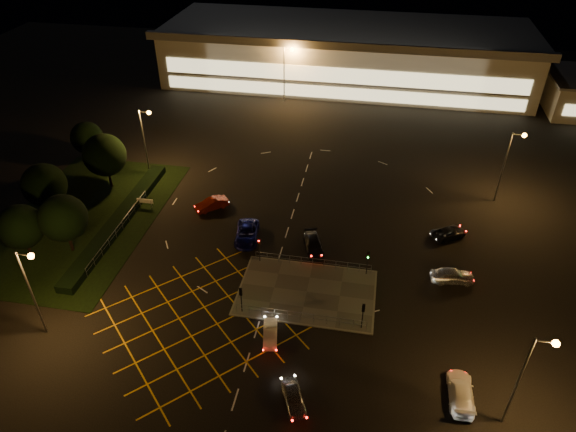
% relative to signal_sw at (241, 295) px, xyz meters
% --- Properties ---
extents(ground, '(180.00, 180.00, 0.00)m').
position_rel_signal_sw_xyz_m(ground, '(4.00, 5.99, -2.37)').
color(ground, black).
rests_on(ground, ground).
extents(pedestrian_island, '(14.00, 9.00, 0.12)m').
position_rel_signal_sw_xyz_m(pedestrian_island, '(6.00, 3.99, -2.31)').
color(pedestrian_island, '#4C4944').
rests_on(pedestrian_island, ground).
extents(grass_verge, '(18.00, 30.00, 0.08)m').
position_rel_signal_sw_xyz_m(grass_verge, '(-24.00, 11.99, -2.33)').
color(grass_verge, black).
rests_on(grass_verge, ground).
extents(hedge, '(2.00, 26.00, 1.00)m').
position_rel_signal_sw_xyz_m(hedge, '(-19.00, 11.99, -1.87)').
color(hedge, black).
rests_on(hedge, ground).
extents(supermarket, '(72.00, 26.50, 10.50)m').
position_rel_signal_sw_xyz_m(supermarket, '(4.00, 67.95, 2.95)').
color(supermarket, beige).
rests_on(supermarket, ground).
extents(streetlight_sw, '(1.78, 0.56, 10.03)m').
position_rel_signal_sw_xyz_m(streetlight_sw, '(-17.56, -6.01, 4.20)').
color(streetlight_sw, slate).
rests_on(streetlight_sw, ground).
extents(streetlight_se, '(1.78, 0.56, 10.03)m').
position_rel_signal_sw_xyz_m(streetlight_se, '(24.44, -8.01, 4.20)').
color(streetlight_se, slate).
rests_on(streetlight_se, ground).
extents(streetlight_nw, '(1.78, 0.56, 10.03)m').
position_rel_signal_sw_xyz_m(streetlight_nw, '(-19.56, 23.99, 4.20)').
color(streetlight_nw, slate).
rests_on(streetlight_nw, ground).
extents(streetlight_ne, '(1.78, 0.56, 10.03)m').
position_rel_signal_sw_xyz_m(streetlight_ne, '(28.44, 25.99, 4.20)').
color(streetlight_ne, slate).
rests_on(streetlight_ne, ground).
extents(streetlight_far_left, '(1.78, 0.56, 10.03)m').
position_rel_signal_sw_xyz_m(streetlight_far_left, '(-5.56, 53.99, 4.20)').
color(streetlight_far_left, slate).
rests_on(streetlight_far_left, ground).
extents(streetlight_far_right, '(1.78, 0.56, 10.03)m').
position_rel_signal_sw_xyz_m(streetlight_far_right, '(34.44, 55.99, 4.20)').
color(streetlight_far_right, slate).
rests_on(streetlight_far_right, ground).
extents(signal_sw, '(0.28, 0.30, 3.15)m').
position_rel_signal_sw_xyz_m(signal_sw, '(0.00, 0.00, 0.00)').
color(signal_sw, black).
rests_on(signal_sw, pedestrian_island).
extents(signal_se, '(0.28, 0.30, 3.15)m').
position_rel_signal_sw_xyz_m(signal_se, '(12.00, 0.00, 0.00)').
color(signal_se, black).
rests_on(signal_se, pedestrian_island).
extents(signal_nw, '(0.28, 0.30, 3.15)m').
position_rel_signal_sw_xyz_m(signal_nw, '(0.00, 7.99, 0.00)').
color(signal_nw, black).
rests_on(signal_nw, pedestrian_island).
extents(signal_ne, '(0.28, 0.30, 3.15)m').
position_rel_signal_sw_xyz_m(signal_ne, '(12.00, 7.99, 0.00)').
color(signal_ne, black).
rests_on(signal_ne, pedestrian_island).
extents(tree_a, '(5.04, 5.04, 6.86)m').
position_rel_signal_sw_xyz_m(tree_a, '(-26.00, 3.99, 1.97)').
color(tree_a, black).
rests_on(tree_a, ground).
extents(tree_b, '(5.40, 5.40, 7.35)m').
position_rel_signal_sw_xyz_m(tree_b, '(-28.00, 11.99, 2.28)').
color(tree_b, black).
rests_on(tree_b, ground).
extents(tree_c, '(5.76, 5.76, 7.84)m').
position_rel_signal_sw_xyz_m(tree_c, '(-24.00, 19.99, 2.59)').
color(tree_c, black).
rests_on(tree_c, ground).
extents(tree_d, '(4.68, 4.68, 6.37)m').
position_rel_signal_sw_xyz_m(tree_d, '(-30.00, 25.99, 1.65)').
color(tree_d, black).
rests_on(tree_d, ground).
extents(tree_e, '(5.40, 5.40, 7.35)m').
position_rel_signal_sw_xyz_m(tree_e, '(-22.00, 5.99, 2.28)').
color(tree_e, black).
rests_on(tree_e, ground).
extents(car_near_silver, '(3.00, 4.23, 1.34)m').
position_rel_signal_sw_xyz_m(car_near_silver, '(6.93, -9.35, -1.70)').
color(car_near_silver, '#B4B6BC').
rests_on(car_near_silver, ground).
extents(car_queue_white, '(1.95, 3.88, 1.22)m').
position_rel_signal_sw_xyz_m(car_queue_white, '(3.52, -2.77, -1.76)').
color(car_queue_white, silver).
rests_on(car_queue_white, ground).
extents(car_left_blue, '(3.46, 6.02, 1.58)m').
position_rel_signal_sw_xyz_m(car_left_blue, '(-2.49, 11.86, -1.58)').
color(car_left_blue, '#0E1057').
rests_on(car_left_blue, ground).
extents(car_far_dkgrey, '(3.25, 5.05, 1.36)m').
position_rel_signal_sw_xyz_m(car_far_dkgrey, '(5.63, 11.40, -1.69)').
color(car_far_dkgrey, black).
rests_on(car_far_dkgrey, ground).
extents(car_right_silver, '(4.86, 2.49, 1.58)m').
position_rel_signal_sw_xyz_m(car_right_silver, '(21.16, 8.62, -1.58)').
color(car_right_silver, '#B7BABF').
rests_on(car_right_silver, ground).
extents(car_circ_red, '(4.34, 4.06, 1.45)m').
position_rel_signal_sw_xyz_m(car_circ_red, '(-8.58, 17.27, -1.64)').
color(car_circ_red, maroon).
rests_on(car_circ_red, ground).
extents(car_east_grey, '(4.90, 4.13, 1.25)m').
position_rel_signal_sw_xyz_m(car_east_grey, '(21.33, 16.66, -1.74)').
color(car_east_grey, black).
rests_on(car_east_grey, ground).
extents(car_approach_white, '(2.13, 5.10, 1.47)m').
position_rel_signal_sw_xyz_m(car_approach_white, '(20.78, -6.30, -1.63)').
color(car_approach_white, silver).
rests_on(car_approach_white, ground).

